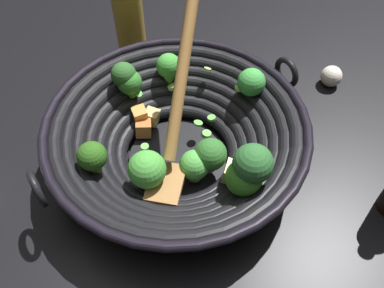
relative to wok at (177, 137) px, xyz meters
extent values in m
plane|color=black|center=(0.00, 0.00, -0.06)|extent=(4.00, 4.00, 0.00)
cylinder|color=black|center=(0.00, 0.00, -0.06)|extent=(0.16, 0.16, 0.01)
torus|color=black|center=(0.00, 0.00, -0.04)|extent=(0.21, 0.21, 0.02)
torus|color=black|center=(0.00, 0.00, -0.03)|extent=(0.24, 0.24, 0.02)
torus|color=black|center=(0.00, 0.00, -0.02)|extent=(0.27, 0.27, 0.02)
torus|color=black|center=(0.00, 0.00, -0.01)|extent=(0.30, 0.30, 0.02)
torus|color=black|center=(0.00, 0.00, 0.00)|extent=(0.33, 0.33, 0.02)
torus|color=black|center=(0.00, 0.00, 0.01)|extent=(0.36, 0.36, 0.02)
torus|color=black|center=(0.00, 0.00, 0.02)|extent=(0.38, 0.38, 0.02)
torus|color=black|center=(0.00, 0.00, 0.03)|extent=(0.40, 0.40, 0.01)
torus|color=black|center=(-0.18, 0.11, 0.03)|extent=(0.04, 0.05, 0.05)
torus|color=black|center=(0.18, -0.12, 0.03)|extent=(0.04, 0.05, 0.05)
cylinder|color=#70AD3D|center=(-0.12, -0.07, 0.00)|extent=(0.02, 0.02, 0.02)
sphere|color=green|center=(-0.12, -0.07, 0.02)|extent=(0.04, 0.04, 0.04)
cylinder|color=#78A93E|center=(-0.13, 0.07, 0.00)|extent=(0.02, 0.02, 0.01)
sphere|color=green|center=(-0.13, 0.07, 0.03)|extent=(0.05, 0.05, 0.05)
cylinder|color=#77B548|center=(0.07, -0.02, -0.05)|extent=(0.02, 0.02, 0.01)
sphere|color=green|center=(0.07, -0.02, -0.02)|extent=(0.04, 0.04, 0.04)
cylinder|color=#5D964A|center=(0.01, 0.06, -0.03)|extent=(0.02, 0.02, 0.02)
sphere|color=#2E6A2A|center=(0.01, 0.06, 0.00)|extent=(0.05, 0.05, 0.05)
cylinder|color=#619B36|center=(-0.06, -0.12, 0.00)|extent=(0.02, 0.02, 0.02)
sphere|color=#35802D|center=(-0.06, -0.12, 0.02)|extent=(0.04, 0.04, 0.04)
cylinder|color=#619548|center=(0.03, 0.13, 0.01)|extent=(0.02, 0.02, 0.02)
sphere|color=#2C662F|center=(0.03, 0.13, 0.05)|extent=(0.06, 0.06, 0.06)
cylinder|color=#739C4F|center=(0.01, 0.06, -0.03)|extent=(0.02, 0.02, 0.02)
sphere|color=#42933A|center=(0.01, 0.06, -0.01)|extent=(0.04, 0.04, 0.04)
cylinder|color=#6AA23E|center=(0.10, -0.08, 0.00)|extent=(0.03, 0.03, 0.02)
sphere|color=#2B5E1A|center=(0.10, -0.08, 0.03)|extent=(0.04, 0.04, 0.04)
cylinder|color=#8AB058|center=(0.03, 0.04, -0.04)|extent=(0.03, 0.03, 0.02)
sphere|color=green|center=(0.03, 0.04, -0.01)|extent=(0.05, 0.05, 0.05)
cylinder|color=#76B05B|center=(0.08, -0.01, -0.02)|extent=(0.03, 0.03, 0.02)
sphere|color=green|center=(0.08, -0.01, 0.01)|extent=(0.06, 0.06, 0.06)
cylinder|color=#569949|center=(-0.06, -0.13, 0.01)|extent=(0.01, 0.01, 0.02)
sphere|color=#2D6128|center=(-0.06, -0.13, 0.03)|extent=(0.04, 0.04, 0.04)
cylinder|color=#6DA741|center=(0.04, 0.12, -0.01)|extent=(0.03, 0.03, 0.02)
sphere|color=#357E23|center=(0.04, 0.12, 0.02)|extent=(0.05, 0.05, 0.05)
cube|color=#C76934|center=(-0.02, -0.07, -0.04)|extent=(0.04, 0.04, 0.03)
cube|color=#D5B568|center=(-0.05, -0.07, -0.04)|extent=(0.03, 0.03, 0.03)
cube|color=#D6B772|center=(0.02, 0.10, 0.00)|extent=(0.03, 0.04, 0.03)
cube|color=gold|center=(-0.03, -0.09, -0.02)|extent=(0.03, 0.03, 0.03)
cylinder|color=#6BC651|center=(-0.05, -0.10, 0.00)|extent=(0.02, 0.02, 0.01)
cylinder|color=#6BC651|center=(-0.08, 0.02, -0.02)|extent=(0.02, 0.02, 0.01)
cylinder|color=#6BC651|center=(-0.03, 0.04, -0.01)|extent=(0.02, 0.02, 0.01)
cylinder|color=#99D166|center=(-0.12, 0.05, 0.02)|extent=(0.02, 0.02, 0.01)
cylinder|color=#99D166|center=(-0.01, 0.14, 0.01)|extent=(0.01, 0.01, 0.01)
cylinder|color=#99D166|center=(-0.14, -0.01, 0.02)|extent=(0.01, 0.01, 0.01)
cylinder|color=#6BC651|center=(0.01, -0.05, -0.04)|extent=(0.02, 0.02, 0.00)
cylinder|color=#6BC651|center=(-0.05, 0.01, -0.02)|extent=(0.02, 0.02, 0.01)
cylinder|color=#99D166|center=(-0.10, -0.06, -0.01)|extent=(0.02, 0.02, 0.01)
cube|color=#9E6B38|center=(0.07, 0.02, -0.02)|extent=(0.08, 0.07, 0.01)
cylinder|color=#A17039|center=(-0.05, -0.01, 0.09)|extent=(0.21, 0.07, 0.18)
cylinder|color=gold|center=(-0.21, -0.20, 0.02)|extent=(0.06, 0.06, 0.17)
sphere|color=silver|center=(-0.29, 0.18, -0.04)|extent=(0.04, 0.04, 0.04)
camera|label=1|loc=(0.35, 0.19, 0.49)|focal=38.30mm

